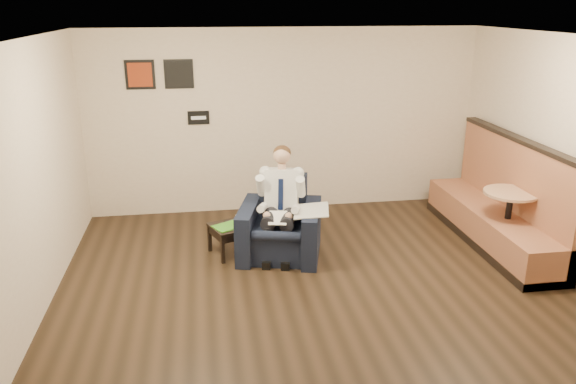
{
  "coord_description": "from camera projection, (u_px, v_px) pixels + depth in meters",
  "views": [
    {
      "loc": [
        -1.25,
        -5.43,
        3.13
      ],
      "look_at": [
        -0.22,
        1.2,
        0.86
      ],
      "focal_mm": 35.0,
      "sensor_mm": 36.0,
      "label": 1
    }
  ],
  "objects": [
    {
      "name": "cafe_table",
      "position": [
        507.0,
        223.0,
        7.27
      ],
      "size": [
        0.88,
        0.88,
        0.85
      ],
      "primitive_type": "cylinder",
      "rotation": [
        0.0,
        0.0,
        -0.35
      ],
      "color": "tan",
      "rests_on": "ground"
    },
    {
      "name": "smartphone",
      "position": [
        229.0,
        221.0,
        7.4
      ],
      "size": [
        0.13,
        0.08,
        0.01
      ],
      "primitive_type": "cube",
      "rotation": [
        0.0,
        0.0,
        0.19
      ],
      "color": "black",
      "rests_on": "side_table"
    },
    {
      "name": "art_print_right",
      "position": [
        179.0,
        74.0,
        8.15
      ],
      "size": [
        0.42,
        0.03,
        0.42
      ],
      "primitive_type": "cube",
      "color": "black",
      "rests_on": "wall_back"
    },
    {
      "name": "green_folder",
      "position": [
        229.0,
        226.0,
        7.24
      ],
      "size": [
        0.48,
        0.44,
        0.01
      ],
      "primitive_type": "cube",
      "rotation": [
        0.0,
        0.0,
        0.51
      ],
      "color": "green",
      "rests_on": "side_table"
    },
    {
      "name": "coffee_mug",
      "position": [
        238.0,
        218.0,
        7.41
      ],
      "size": [
        0.09,
        0.09,
        0.08
      ],
      "primitive_type": "cylinder",
      "rotation": [
        0.0,
        0.0,
        0.37
      ],
      "color": "white",
      "rests_on": "side_table"
    },
    {
      "name": "lap_papers",
      "position": [
        278.0,
        218.0,
        6.96
      ],
      "size": [
        0.28,
        0.36,
        0.01
      ],
      "primitive_type": "cube",
      "rotation": [
        0.0,
        0.0,
        -0.19
      ],
      "color": "white",
      "rests_on": "seated_man"
    },
    {
      "name": "armchair",
      "position": [
        280.0,
        219.0,
        7.21
      ],
      "size": [
        1.23,
        1.23,
        0.98
      ],
      "primitive_type": "cube",
      "rotation": [
        0.0,
        0.0,
        -0.26
      ],
      "color": "black",
      "rests_on": "ground"
    },
    {
      "name": "wall_front",
      "position": [
        449.0,
        342.0,
        3.01
      ],
      "size": [
        6.0,
        0.02,
        2.8
      ],
      "primitive_type": "cube",
      "color": "beige",
      "rests_on": "ground"
    },
    {
      "name": "wall_back",
      "position": [
        284.0,
        121.0,
        8.63
      ],
      "size": [
        6.0,
        0.02,
        2.8
      ],
      "primitive_type": "cube",
      "color": "beige",
      "rests_on": "ground"
    },
    {
      "name": "banquette",
      "position": [
        495.0,
        193.0,
        7.51
      ],
      "size": [
        0.67,
        2.81,
        1.44
      ],
      "primitive_type": "cube",
      "color": "#96583A",
      "rests_on": "ground"
    },
    {
      "name": "seated_man",
      "position": [
        279.0,
        210.0,
        7.03
      ],
      "size": [
        0.86,
        1.09,
        1.34
      ],
      "primitive_type": null,
      "rotation": [
        0.0,
        0.0,
        -0.26
      ],
      "color": "silver",
      "rests_on": "armchair"
    },
    {
      "name": "ceiling",
      "position": [
        330.0,
        39.0,
        5.37
      ],
      "size": [
        6.0,
        6.0,
        0.02
      ],
      "primitive_type": "cube",
      "color": "white",
      "rests_on": "wall_back"
    },
    {
      "name": "newspaper",
      "position": [
        311.0,
        210.0,
        7.02
      ],
      "size": [
        0.52,
        0.61,
        0.01
      ],
      "primitive_type": "cube",
      "rotation": [
        0.0,
        0.0,
        -0.2
      ],
      "color": "silver",
      "rests_on": "armchair"
    },
    {
      "name": "wall_left",
      "position": [
        22.0,
        193.0,
        5.38
      ],
      "size": [
        0.02,
        6.0,
        2.8
      ],
      "primitive_type": "cube",
      "color": "beige",
      "rests_on": "ground"
    },
    {
      "name": "side_table",
      "position": [
        231.0,
        239.0,
        7.33
      ],
      "size": [
        0.62,
        0.62,
        0.39
      ],
      "primitive_type": "cube",
      "rotation": [
        0.0,
        0.0,
        0.37
      ],
      "color": "black",
      "rests_on": "ground"
    },
    {
      "name": "ground",
      "position": [
        324.0,
        298.0,
        6.27
      ],
      "size": [
        6.0,
        6.0,
        0.0
      ],
      "primitive_type": "plane",
      "color": "black",
      "rests_on": "ground"
    },
    {
      "name": "seating_sign",
      "position": [
        199.0,
        118.0,
        8.39
      ],
      "size": [
        0.32,
        0.02,
        0.2
      ],
      "primitive_type": "cube",
      "color": "black",
      "rests_on": "wall_back"
    },
    {
      "name": "art_print_left",
      "position": [
        140.0,
        75.0,
        8.07
      ],
      "size": [
        0.42,
        0.03,
        0.42
      ],
      "primitive_type": "cube",
      "color": "#953012",
      "rests_on": "wall_back"
    }
  ]
}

